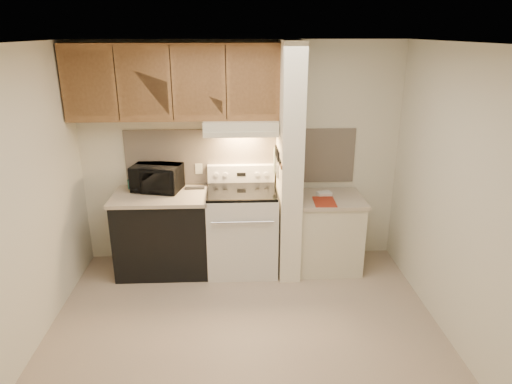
{
  "coord_description": "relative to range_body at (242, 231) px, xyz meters",
  "views": [
    {
      "loc": [
        -0.06,
        -3.52,
        2.59
      ],
      "look_at": [
        0.14,
        0.75,
        1.07
      ],
      "focal_mm": 32.0,
      "sensor_mm": 36.0,
      "label": 1
    }
  ],
  "objects": [
    {
      "name": "left_countertop",
      "position": [
        -0.88,
        0.01,
        0.43
      ],
      "size": [
        1.04,
        0.67,
        0.04
      ],
      "primitive_type": "cube",
      "color": "#BBAC95",
      "rests_on": "dishwasher_front"
    },
    {
      "name": "knife_blade_b",
      "position": [
        0.38,
        -0.12,
        0.75
      ],
      "size": [
        0.01,
        0.04,
        0.18
      ],
      "primitive_type": "cube",
      "color": "silver",
      "rests_on": "knife_strip"
    },
    {
      "name": "knife_handle_a",
      "position": [
        0.38,
        -0.21,
        0.91
      ],
      "size": [
        0.02,
        0.02,
        0.1
      ],
      "primitive_type": "cylinder",
      "color": "black",
      "rests_on": "knife_strip"
    },
    {
      "name": "oven_mitt",
      "position": [
        0.38,
        0.17,
        0.77
      ],
      "size": [
        0.03,
        0.11,
        0.27
      ],
      "primitive_type": "cube",
      "color": "gray",
      "rests_on": "partition_pillar"
    },
    {
      "name": "cab_gap_b",
      "position": [
        -0.69,
        0.01,
        1.62
      ],
      "size": [
        0.01,
        0.01,
        0.73
      ],
      "primitive_type": "cube",
      "color": "black",
      "rests_on": "upper_cabinets"
    },
    {
      "name": "knife_strip",
      "position": [
        0.39,
        -0.06,
        0.86
      ],
      "size": [
        0.02,
        0.42,
        0.04
      ],
      "primitive_type": "cube",
      "color": "black",
      "rests_on": "partition_pillar"
    },
    {
      "name": "cab_gap_c",
      "position": [
        -0.14,
        0.01,
        1.62
      ],
      "size": [
        0.01,
        0.01,
        0.73
      ],
      "primitive_type": "cube",
      "color": "black",
      "rests_on": "upper_cabinets"
    },
    {
      "name": "knife_blade_c",
      "position": [
        0.38,
        -0.04,
        0.74
      ],
      "size": [
        0.01,
        0.04,
        0.2
      ],
      "primitive_type": "cube",
      "color": "silver",
      "rests_on": "knife_strip"
    },
    {
      "name": "cab_gap_a",
      "position": [
        -1.23,
        0.01,
        1.62
      ],
      "size": [
        0.01,
        0.01,
        0.73
      ],
      "primitive_type": "cube",
      "color": "black",
      "rests_on": "upper_cabinets"
    },
    {
      "name": "range_knob_left_outer",
      "position": [
        -0.28,
        0.24,
        0.59
      ],
      "size": [
        0.05,
        0.02,
        0.05
      ],
      "primitive_type": "cylinder",
      "rotation": [
        1.57,
        0.0,
        0.0
      ],
      "color": "silver",
      "rests_on": "range_backguard"
    },
    {
      "name": "spoon_rest",
      "position": [
        -0.52,
        0.18,
        0.46
      ],
      "size": [
        0.22,
        0.08,
        0.02
      ],
      "primitive_type": "cube",
      "rotation": [
        0.0,
        0.0,
        0.03
      ],
      "color": "black",
      "rests_on": "left_countertop"
    },
    {
      "name": "upper_cabinets",
      "position": [
        -0.69,
        0.17,
        1.62
      ],
      "size": [
        2.18,
        0.33,
        0.77
      ],
      "primitive_type": "cube",
      "color": "brown",
      "rests_on": "wall_back"
    },
    {
      "name": "knife_handle_e",
      "position": [
        0.38,
        0.1,
        0.91
      ],
      "size": [
        0.02,
        0.02,
        0.1
      ],
      "primitive_type": "cylinder",
      "color": "black",
      "rests_on": "knife_strip"
    },
    {
      "name": "knife_handle_d",
      "position": [
        0.38,
        0.03,
        0.91
      ],
      "size": [
        0.02,
        0.02,
        0.1
      ],
      "primitive_type": "cylinder",
      "color": "black",
      "rests_on": "knife_strip"
    },
    {
      "name": "outlet",
      "position": [
        -0.48,
        0.32,
        0.64
      ],
      "size": [
        0.08,
        0.01,
        0.12
      ],
      "primitive_type": "cube",
      "color": "beige",
      "rests_on": "backsplash"
    },
    {
      "name": "backsplash",
      "position": [
        0.0,
        0.33,
        0.78
      ],
      "size": [
        2.6,
        0.02,
        0.63
      ],
      "primitive_type": "cube",
      "color": "beige",
      "rests_on": "wall_back"
    },
    {
      "name": "wall_back",
      "position": [
        0.0,
        0.34,
        0.79
      ],
      "size": [
        3.6,
        2.5,
        0.02
      ],
      "primitive_type": "cube",
      "rotation": [
        1.57,
        0.0,
        0.0
      ],
      "color": "silver",
      "rests_on": "floor"
    },
    {
      "name": "range_knob_right_inner",
      "position": [
        0.18,
        0.24,
        0.59
      ],
      "size": [
        0.05,
        0.02,
        0.05
      ],
      "primitive_type": "cylinder",
      "rotation": [
        1.57,
        0.0,
        0.0
      ],
      "color": "silver",
      "rests_on": "range_backguard"
    },
    {
      "name": "range_knob_right_outer",
      "position": [
        0.28,
        0.24,
        0.59
      ],
      "size": [
        0.05,
        0.02,
        0.05
      ],
      "primitive_type": "cylinder",
      "rotation": [
        1.57,
        0.0,
        0.0
      ],
      "color": "silver",
      "rests_on": "range_backguard"
    },
    {
      "name": "pillar_trim",
      "position": [
        0.39,
        -0.01,
        0.84
      ],
      "size": [
        0.01,
        0.7,
        0.04
      ],
      "primitive_type": "cube",
      "color": "brown",
      "rests_on": "partition_pillar"
    },
    {
      "name": "range_knob_left_inner",
      "position": [
        -0.18,
        0.24,
        0.59
      ],
      "size": [
        0.05,
        0.02,
        0.05
      ],
      "primitive_type": "cylinder",
      "rotation": [
        1.57,
        0.0,
        0.0
      ],
      "color": "silver",
      "rests_on": "range_backguard"
    },
    {
      "name": "cab_door_b",
      "position": [
        -0.96,
        0.01,
        1.62
      ],
      "size": [
        0.46,
        0.01,
        0.63
      ],
      "primitive_type": "cube",
      "color": "brown",
      "rests_on": "upper_cabinets"
    },
    {
      "name": "microwave",
      "position": [
        -0.93,
        0.15,
        0.59
      ],
      "size": [
        0.58,
        0.46,
        0.29
      ],
      "primitive_type": "imported",
      "rotation": [
        0.0,
        0.0,
        -0.22
      ],
      "color": "black",
      "rests_on": "left_countertop"
    },
    {
      "name": "knife_handle_c",
      "position": [
        0.38,
        -0.05,
        0.91
      ],
      "size": [
        0.02,
        0.02,
        0.1
      ],
      "primitive_type": "cylinder",
      "color": "black",
      "rests_on": "knife_strip"
    },
    {
      "name": "oven_handle",
      "position": [
        0.0,
        -0.35,
        0.26
      ],
      "size": [
        0.65,
        0.02,
        0.02
      ],
      "primitive_type": "cylinder",
      "rotation": [
        0.0,
        1.57,
        0.0
      ],
      "color": "silver",
      "rests_on": "range_body"
    },
    {
      "name": "red_folder",
      "position": [
        0.88,
        -0.16,
        0.4
      ],
      "size": [
        0.24,
        0.32,
        0.01
      ],
      "primitive_type": "cube",
      "rotation": [
        0.0,
        0.0,
        -0.04
      ],
      "color": "maroon",
      "rests_on": "right_countertop"
    },
    {
      "name": "cab_door_d",
      "position": [
        0.13,
        0.01,
        1.62
      ],
      "size": [
        0.46,
        0.01,
        0.63
      ],
      "primitive_type": "cube",
      "color": "brown",
      "rests_on": "upper_cabinets"
    },
    {
      "name": "white_box",
      "position": [
        0.92,
        0.06,
        0.41
      ],
      "size": [
        0.17,
        0.13,
        0.04
      ],
      "primitive_type": "cube",
      "rotation": [
        0.0,
        0.0,
        0.21
      ],
      "color": "white",
      "rests_on": "right_countertop"
    },
    {
      "name": "range_hood",
      "position": [
        0.0,
        0.12,
        1.17
      ],
      "size": [
        0.78,
        0.44,
        0.15
      ],
      "primitive_type": "cube",
      "color": "beige",
      "rests_on": "upper_cabinets"
    },
    {
      "name": "partition_pillar",
      "position": [
        0.51,
        -0.01,
        0.79
      ],
      "size": [
        0.22,
        0.7,
        2.5
      ],
      "primitive_type": "cube",
      "color": "white",
      "rests_on": "floor"
    },
    {
      "name": "floor",
      "position": [
        0.0,
        -1.16,
        -0.46
      ],
      "size": [
        3.6,
        3.6,
        0.0
      ],
      "primitive_type": "plane",
      "color": "tan",
      "rests_on": "ground"
    },
    {
      "name": "range_display",
      "position": [
        0.0,
        0.24,
        0.59
      ],
      "size": [
        0.1,
        0.01,
        0.04
      ],
      "primitive_type": "cube",
      "color": "black",
      "rests_on": "range_backguard"
    },
    {
      "name": "knife_blade_a",
      "position": [
        0.38,
        -0.21,
        0.76
      ],
      "size": [
        0.01,
        0.03,
        0.16
      ],
      "primitive_type": "cube",
      "color": "silver",
      "rests_on": "knife_strip"
    },
    {
      "name": "teal_jar",
      "position": [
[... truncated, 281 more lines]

